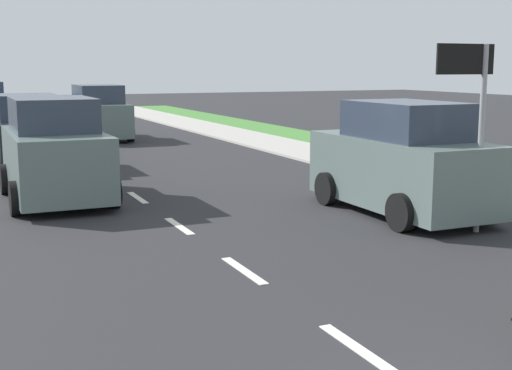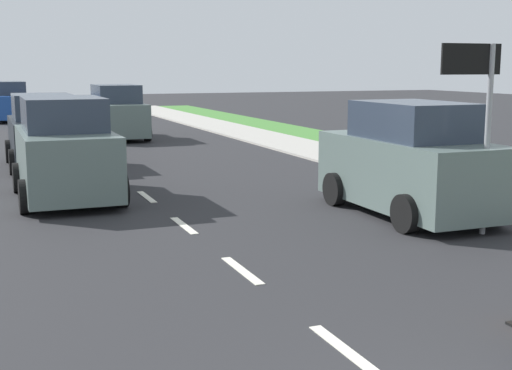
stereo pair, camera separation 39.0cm
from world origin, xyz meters
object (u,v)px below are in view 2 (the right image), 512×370
at_px(lane_direction_sign, 478,93).
at_px(car_oncoming_lead, 65,152).
at_px(car_parked_curbside, 410,163).
at_px(car_oncoming_second, 44,133).
at_px(car_oncoming_third, 10,103).
at_px(car_outgoing_far, 116,114).

relative_size(lane_direction_sign, car_oncoming_lead, 0.79).
relative_size(car_parked_curbside, car_oncoming_second, 1.02).
height_order(lane_direction_sign, car_oncoming_second, lane_direction_sign).
xyz_separation_m(lane_direction_sign, car_oncoming_third, (-6.19, 29.36, -1.45)).
distance_m(car_parked_curbside, car_oncoming_second, 11.13).
xyz_separation_m(car_oncoming_third, car_oncoming_lead, (0.18, -23.51, 0.06)).
xyz_separation_m(lane_direction_sign, car_parked_curbside, (-0.05, 1.80, -1.39)).
relative_size(car_oncoming_third, car_oncoming_lead, 1.05).
bearing_deg(car_oncoming_lead, lane_direction_sign, -44.26).
distance_m(car_outgoing_far, car_oncoming_third, 11.71).
bearing_deg(lane_direction_sign, car_oncoming_third, 101.90).
bearing_deg(car_oncoming_third, car_oncoming_second, -89.40).
bearing_deg(car_outgoing_far, car_oncoming_lead, -105.13).
height_order(car_outgoing_far, car_oncoming_third, car_outgoing_far).
xyz_separation_m(lane_direction_sign, car_oncoming_second, (-6.00, 11.20, -1.45)).
height_order(car_parked_curbside, car_oncoming_lead, car_oncoming_lead).
relative_size(car_parked_curbside, car_oncoming_third, 0.99).
bearing_deg(car_parked_curbside, car_outgoing_far, 99.07).
xyz_separation_m(lane_direction_sign, car_oncoming_lead, (-6.01, 5.85, -1.39)).
xyz_separation_m(car_outgoing_far, car_parked_curbside, (2.62, -16.40, 0.02)).
relative_size(car_outgoing_far, car_oncoming_lead, 1.09).
distance_m(car_oncoming_third, car_oncoming_second, 18.16).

